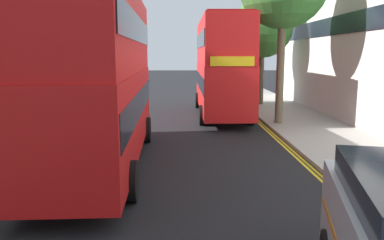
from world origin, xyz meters
TOP-DOWN VIEW (x-y plane):
  - sidewalk_right at (6.50, 16.00)m, footprint 4.00×80.00m
  - sidewalk_left at (-6.50, 16.00)m, footprint 4.00×80.00m
  - kerb_line_outer at (4.40, 14.00)m, footprint 0.10×56.00m
  - kerb_line_inner at (4.24, 14.00)m, footprint 0.10×56.00m
  - double_decker_bus_away at (-2.39, 12.86)m, footprint 3.04×10.88m
  - double_decker_bus_oncoming at (2.50, 23.50)m, footprint 2.82×10.82m
  - street_tree_near at (5.74, 27.87)m, footprint 4.11×4.11m

SIDE VIEW (x-z plane):
  - kerb_line_outer at x=4.40m, z-range 0.00..0.01m
  - kerb_line_inner at x=4.24m, z-range 0.00..0.01m
  - sidewalk_right at x=6.50m, z-range 0.00..0.14m
  - sidewalk_left at x=-6.50m, z-range 0.00..0.14m
  - double_decker_bus_away at x=-2.39m, z-range 0.21..5.85m
  - double_decker_bus_oncoming at x=2.50m, z-range 0.21..5.85m
  - street_tree_near at x=5.74m, z-range 1.72..9.03m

